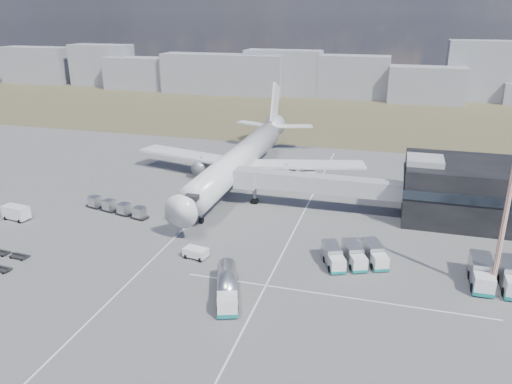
# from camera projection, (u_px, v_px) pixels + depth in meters

# --- Properties ---
(ground) EXTENTS (420.00, 420.00, 0.00)m
(ground) POSITION_uv_depth(u_px,v_px,m) (180.00, 245.00, 77.76)
(ground) COLOR #565659
(ground) RESTS_ON ground
(grass_strip) EXTENTS (420.00, 90.00, 0.01)m
(grass_strip) POSITION_uv_depth(u_px,v_px,m) (308.00, 114.00, 177.13)
(grass_strip) COLOR #4B472D
(grass_strip) RESTS_ON ground
(lane_markings) EXTENTS (47.12, 110.00, 0.01)m
(lane_markings) POSITION_uv_depth(u_px,v_px,m) (246.00, 245.00, 77.94)
(lane_markings) COLOR silver
(lane_markings) RESTS_ON ground
(terminal) EXTENTS (30.40, 16.40, 11.00)m
(terminal) POSITION_uv_depth(u_px,v_px,m) (493.00, 192.00, 85.26)
(terminal) COLOR black
(terminal) RESTS_ON ground
(jet_bridge) EXTENTS (30.30, 3.80, 7.05)m
(jet_bridge) POSITION_uv_depth(u_px,v_px,m) (306.00, 183.00, 90.37)
(jet_bridge) COLOR #939399
(jet_bridge) RESTS_ON ground
(airliner) EXTENTS (51.59, 64.53, 17.62)m
(airliner) POSITION_uv_depth(u_px,v_px,m) (242.00, 158.00, 105.20)
(airliner) COLOR silver
(airliner) RESTS_ON ground
(skyline) EXTENTS (313.52, 26.64, 23.52)m
(skyline) POSITION_uv_depth(u_px,v_px,m) (294.00, 75.00, 214.12)
(skyline) COLOR gray
(skyline) RESTS_ON ground
(fuel_tanker) EXTENTS (5.70, 10.26, 3.23)m
(fuel_tanker) POSITION_uv_depth(u_px,v_px,m) (227.00, 287.00, 62.97)
(fuel_tanker) COLOR silver
(fuel_tanker) RESTS_ON ground
(pushback_tug) EXTENTS (3.77, 2.50, 1.55)m
(pushback_tug) POSITION_uv_depth(u_px,v_px,m) (196.00, 253.00, 73.58)
(pushback_tug) COLOR silver
(pushback_tug) RESTS_ON ground
(utility_van) EXTENTS (5.02, 2.80, 2.50)m
(utility_van) POSITION_uv_depth(u_px,v_px,m) (16.00, 213.00, 86.95)
(utility_van) COLOR silver
(utility_van) RESTS_ON ground
(catering_truck) EXTENTS (4.69, 7.16, 3.05)m
(catering_truck) POSITION_uv_depth(u_px,v_px,m) (309.00, 178.00, 104.10)
(catering_truck) COLOR silver
(catering_truck) RESTS_ON ground
(service_trucks_near) EXTENTS (10.12, 9.03, 2.54)m
(service_trucks_near) POSITION_uv_depth(u_px,v_px,m) (354.00, 255.00, 71.66)
(service_trucks_near) COLOR silver
(service_trucks_near) RESTS_ON ground
(uld_row) EXTENTS (13.86, 5.01, 1.91)m
(uld_row) POSITION_uv_depth(u_px,v_px,m) (116.00, 207.00, 89.88)
(uld_row) COLOR black
(uld_row) RESTS_ON ground
(floodlight_mast) EXTENTS (2.19, 1.78, 23.00)m
(floodlight_mast) POSITION_uv_depth(u_px,v_px,m) (506.00, 210.00, 60.76)
(floodlight_mast) COLOR #A83E1A
(floodlight_mast) RESTS_ON ground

